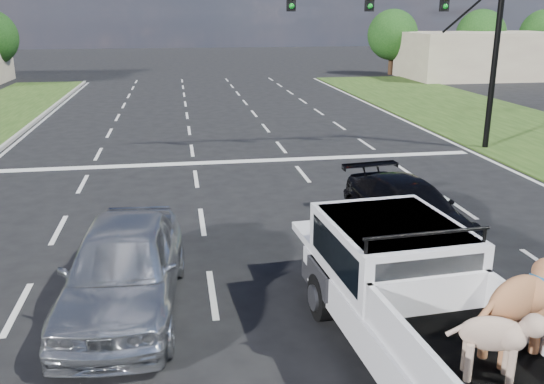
% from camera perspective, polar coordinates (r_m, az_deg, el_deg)
% --- Properties ---
extents(ground, '(160.00, 160.00, 0.00)m').
position_cam_1_polar(ground, '(11.32, 3.06, -9.39)').
color(ground, black).
rests_on(ground, ground).
extents(road_markings, '(17.75, 60.00, 0.01)m').
position_cam_1_polar(road_markings, '(17.34, -1.57, 0.30)').
color(road_markings, silver).
rests_on(road_markings, ground).
extents(traffic_signal, '(9.11, 0.31, 7.00)m').
position_cam_1_polar(traffic_signal, '(22.44, 16.08, 15.78)').
color(traffic_signal, black).
rests_on(traffic_signal, ground).
extents(building_right, '(12.00, 7.00, 3.60)m').
position_cam_1_polar(building_right, '(50.22, 19.98, 12.60)').
color(building_right, '#C0B493').
rests_on(building_right, ground).
extents(tree_far_d, '(4.20, 4.20, 5.40)m').
position_cam_1_polar(tree_far_d, '(51.25, 11.86, 14.99)').
color(tree_far_d, '#332114').
rests_on(tree_far_d, ground).
extents(tree_far_e, '(4.20, 4.20, 5.40)m').
position_cam_1_polar(tree_far_e, '(54.61, 19.98, 14.47)').
color(tree_far_e, '#332114').
rests_on(tree_far_e, ground).
extents(tree_far_f, '(4.20, 4.20, 5.40)m').
position_cam_1_polar(tree_far_f, '(57.74, 25.35, 13.97)').
color(tree_far_f, '#332114').
rests_on(tree_far_f, ground).
extents(pickup_truck, '(2.64, 5.90, 2.16)m').
position_cam_1_polar(pickup_truck, '(8.79, 14.91, -10.87)').
color(pickup_truck, black).
rests_on(pickup_truck, ground).
extents(silver_sedan, '(2.26, 4.92, 1.63)m').
position_cam_1_polar(silver_sedan, '(10.51, -14.49, -7.25)').
color(silver_sedan, silver).
rests_on(silver_sedan, ground).
extents(black_coupe, '(2.37, 4.69, 1.30)m').
position_cam_1_polar(black_coupe, '(13.98, 13.32, -1.64)').
color(black_coupe, black).
rests_on(black_coupe, ground).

